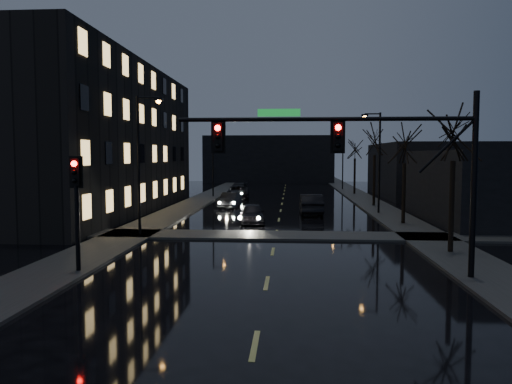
% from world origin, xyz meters
% --- Properties ---
extents(ground, '(160.00, 160.00, 0.00)m').
position_xyz_m(ground, '(0.00, 0.00, 0.00)').
color(ground, black).
rests_on(ground, ground).
extents(sidewalk_left, '(3.00, 140.00, 0.12)m').
position_xyz_m(sidewalk_left, '(-8.50, 35.00, 0.06)').
color(sidewalk_left, '#2D2D2B').
rests_on(sidewalk_left, ground).
extents(sidewalk_right, '(3.00, 140.00, 0.12)m').
position_xyz_m(sidewalk_right, '(8.50, 35.00, 0.06)').
color(sidewalk_right, '#2D2D2B').
rests_on(sidewalk_right, ground).
extents(sidewalk_cross, '(40.00, 3.00, 0.12)m').
position_xyz_m(sidewalk_cross, '(0.00, 18.50, 0.06)').
color(sidewalk_cross, '#2D2D2B').
rests_on(sidewalk_cross, ground).
extents(apartment_block, '(12.00, 30.00, 12.00)m').
position_xyz_m(apartment_block, '(-16.50, 30.00, 6.00)').
color(apartment_block, black).
rests_on(apartment_block, ground).
extents(commercial_right_near, '(10.00, 14.00, 5.00)m').
position_xyz_m(commercial_right_near, '(15.50, 26.00, 2.50)').
color(commercial_right_near, black).
rests_on(commercial_right_near, ground).
extents(commercial_right_far, '(12.00, 18.00, 6.00)m').
position_xyz_m(commercial_right_far, '(17.00, 48.00, 3.00)').
color(commercial_right_far, black).
rests_on(commercial_right_far, ground).
extents(far_block, '(22.00, 10.00, 8.00)m').
position_xyz_m(far_block, '(-3.00, 78.00, 4.00)').
color(far_block, black).
rests_on(far_block, ground).
extents(signal_mast, '(11.11, 0.41, 7.00)m').
position_xyz_m(signal_mast, '(3.85, 9.00, 4.87)').
color(signal_mast, black).
rests_on(signal_mast, ground).
extents(signal_pole_left, '(0.35, 0.41, 4.53)m').
position_xyz_m(signal_pole_left, '(-7.50, 8.99, 3.01)').
color(signal_pole_left, black).
rests_on(signal_pole_left, ground).
extents(tree_near, '(3.52, 3.52, 8.08)m').
position_xyz_m(tree_near, '(8.40, 14.00, 6.22)').
color(tree_near, black).
rests_on(tree_near, ground).
extents(tree_mid_a, '(3.30, 3.30, 7.58)m').
position_xyz_m(tree_mid_a, '(8.40, 24.00, 5.83)').
color(tree_mid_a, black).
rests_on(tree_mid_a, ground).
extents(tree_mid_b, '(3.74, 3.74, 8.59)m').
position_xyz_m(tree_mid_b, '(8.40, 36.00, 6.61)').
color(tree_mid_b, black).
rests_on(tree_mid_b, ground).
extents(tree_far, '(3.43, 3.43, 7.88)m').
position_xyz_m(tree_far, '(8.40, 50.00, 6.06)').
color(tree_far, black).
rests_on(tree_far, ground).
extents(streetlight_l_near, '(1.53, 0.28, 8.00)m').
position_xyz_m(streetlight_l_near, '(-7.58, 18.00, 4.77)').
color(streetlight_l_near, black).
rests_on(streetlight_l_near, ground).
extents(streetlight_l_far, '(1.53, 0.28, 8.00)m').
position_xyz_m(streetlight_l_far, '(-7.58, 45.00, 4.77)').
color(streetlight_l_far, black).
rests_on(streetlight_l_far, ground).
extents(streetlight_r_mid, '(1.53, 0.28, 8.00)m').
position_xyz_m(streetlight_r_mid, '(7.58, 30.00, 4.77)').
color(streetlight_r_mid, black).
rests_on(streetlight_r_mid, ground).
extents(streetlight_r_far, '(1.53, 0.28, 8.00)m').
position_xyz_m(streetlight_r_far, '(7.58, 58.00, 4.77)').
color(streetlight_r_far, black).
rests_on(streetlight_r_far, ground).
extents(oncoming_car_a, '(2.04, 4.21, 1.39)m').
position_xyz_m(oncoming_car_a, '(-1.80, 23.93, 0.69)').
color(oncoming_car_a, black).
rests_on(oncoming_car_a, ground).
extents(oncoming_car_b, '(1.82, 4.16, 1.33)m').
position_xyz_m(oncoming_car_b, '(-4.60, 34.15, 0.67)').
color(oncoming_car_b, black).
rests_on(oncoming_car_b, ground).
extents(oncoming_car_c, '(2.60, 5.09, 1.38)m').
position_xyz_m(oncoming_car_c, '(-4.89, 44.16, 0.69)').
color(oncoming_car_c, black).
rests_on(oncoming_car_c, ground).
extents(oncoming_car_d, '(2.14, 4.90, 1.40)m').
position_xyz_m(oncoming_car_d, '(-5.31, 48.60, 0.70)').
color(oncoming_car_d, black).
rests_on(oncoming_car_d, ground).
extents(lead_car, '(1.83, 4.89, 1.60)m').
position_xyz_m(lead_car, '(2.44, 29.50, 0.80)').
color(lead_car, black).
rests_on(lead_car, ground).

